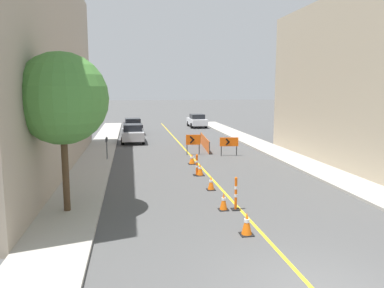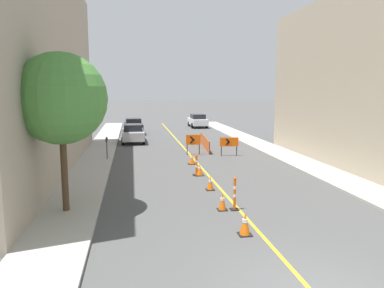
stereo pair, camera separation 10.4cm
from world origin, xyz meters
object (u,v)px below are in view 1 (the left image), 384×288
(traffic_cone_nearest, at_px, (247,224))
(delineator_post_rear, at_px, (197,166))
(parked_car_curb_mid, at_px, (133,126))
(parking_meter_near_curb, at_px, (107,144))
(delineator_post_front, at_px, (236,196))
(traffic_cone_fifth, at_px, (192,159))
(parked_car_curb_near, at_px, (133,133))
(parked_car_curb_far, at_px, (197,121))
(parking_meter_far_curb, at_px, (107,143))
(street_tree_left_near, at_px, (62,99))
(traffic_cone_fourth, at_px, (200,170))
(traffic_cone_third, at_px, (211,183))
(arrow_barricade_secondary, at_px, (229,143))
(traffic_cone_second, at_px, (224,201))
(arrow_barricade_primary, at_px, (193,141))

(traffic_cone_nearest, bearing_deg, delineator_post_rear, 90.79)
(parked_car_curb_mid, bearing_deg, parking_meter_near_curb, -99.17)
(delineator_post_rear, bearing_deg, delineator_post_front, -85.57)
(traffic_cone_fifth, height_order, parking_meter_near_curb, parking_meter_near_curb)
(parked_car_curb_near, distance_m, parking_meter_near_curb, 8.52)
(traffic_cone_fifth, height_order, parked_car_curb_far, parked_car_curb_far)
(traffic_cone_nearest, distance_m, delineator_post_rear, 8.36)
(delineator_post_rear, distance_m, parked_car_curb_mid, 20.07)
(parking_meter_far_curb, bearing_deg, parked_car_curb_mid, 83.20)
(street_tree_left_near, bearing_deg, traffic_cone_fifth, 54.10)
(parking_meter_near_curb, distance_m, street_tree_left_near, 10.62)
(traffic_cone_fourth, xyz_separation_m, parking_meter_near_curb, (-5.13, 4.85, 0.79))
(traffic_cone_third, bearing_deg, parking_meter_far_curb, 122.02)
(traffic_cone_third, distance_m, parked_car_curb_near, 16.49)
(parked_car_curb_mid, height_order, parked_car_curb_far, same)
(parking_meter_far_curb, bearing_deg, delineator_post_rear, -46.23)
(delineator_post_front, bearing_deg, street_tree_left_near, 174.66)
(delineator_post_rear, xyz_separation_m, arrow_barricade_secondary, (3.22, 5.47, 0.43))
(delineator_post_front, xyz_separation_m, parked_car_curb_mid, (-3.68, 25.70, 0.24))
(traffic_cone_second, bearing_deg, parking_meter_near_curb, 114.96)
(traffic_cone_nearest, height_order, arrow_barricade_primary, arrow_barricade_primary)
(parked_car_curb_far, bearing_deg, street_tree_left_near, -110.19)
(street_tree_left_near, bearing_deg, arrow_barricade_primary, 60.24)
(traffic_cone_second, distance_m, parked_car_curb_far, 31.28)
(arrow_barricade_primary, bearing_deg, parking_meter_near_curb, -160.26)
(delineator_post_front, xyz_separation_m, arrow_barricade_primary, (0.40, 12.24, 0.43))
(arrow_barricade_secondary, xyz_separation_m, parking_meter_near_curb, (-8.19, -0.66, 0.19))
(delineator_post_front, height_order, arrow_barricade_primary, arrow_barricade_primary)
(parking_meter_far_curb, bearing_deg, parking_meter_near_curb, -90.00)
(traffic_cone_second, relative_size, delineator_post_front, 0.53)
(traffic_cone_second, height_order, traffic_cone_fourth, traffic_cone_second)
(traffic_cone_nearest, relative_size, traffic_cone_fourth, 1.15)
(delineator_post_front, bearing_deg, parking_meter_near_curb, 116.87)
(traffic_cone_nearest, xyz_separation_m, traffic_cone_fifth, (0.12, 11.39, -0.04))
(delineator_post_front, bearing_deg, parked_car_curb_near, 101.09)
(parked_car_curb_mid, xyz_separation_m, parking_meter_near_curb, (-1.74, -14.99, 0.31))
(street_tree_left_near, bearing_deg, traffic_cone_second, -5.29)
(traffic_cone_second, bearing_deg, traffic_cone_nearest, -87.23)
(traffic_cone_fourth, bearing_deg, parked_car_curb_mid, 99.70)
(parked_car_curb_far, bearing_deg, traffic_cone_nearest, -98.94)
(parked_car_curb_near, height_order, street_tree_left_near, street_tree_left_near)
(parked_car_curb_near, height_order, parked_car_curb_far, same)
(delineator_post_rear, height_order, parking_meter_near_curb, parking_meter_near_curb)
(traffic_cone_nearest, xyz_separation_m, delineator_post_front, (0.34, 2.46, 0.19))
(delineator_post_front, distance_m, arrow_barricade_secondary, 11.71)
(arrow_barricade_primary, xyz_separation_m, parking_meter_near_curb, (-5.83, -1.53, 0.11))
(arrow_barricade_secondary, bearing_deg, traffic_cone_third, -104.44)
(traffic_cone_fourth, bearing_deg, traffic_cone_nearest, -90.34)
(traffic_cone_third, height_order, arrow_barricade_primary, arrow_barricade_primary)
(traffic_cone_fifth, bearing_deg, delineator_post_rear, -94.48)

